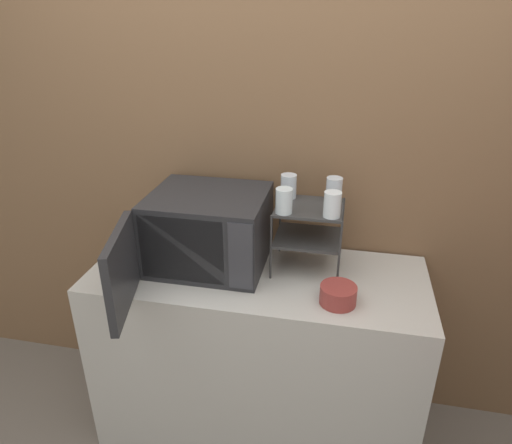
{
  "coord_description": "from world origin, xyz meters",
  "views": [
    {
      "loc": [
        0.35,
        -1.39,
        1.96
      ],
      "look_at": [
        -0.01,
        0.33,
        1.14
      ],
      "focal_mm": 32.0,
      "sensor_mm": 36.0,
      "label": 1
    }
  ],
  "objects_px": {
    "bowl": "(338,295)",
    "glass_back_left": "(289,186)",
    "glass_front_right": "(332,204)",
    "glass_front_left": "(284,201)",
    "dish_rack": "(308,224)",
    "microwave": "(206,231)",
    "glass_back_right": "(334,189)"
  },
  "relations": [
    {
      "from": "bowl",
      "to": "glass_front_left",
      "type": "bearing_deg",
      "value": 146.14
    },
    {
      "from": "glass_back_left",
      "to": "glass_front_right",
      "type": "bearing_deg",
      "value": -40.2
    },
    {
      "from": "dish_rack",
      "to": "glass_front_right",
      "type": "distance_m",
      "value": 0.19
    },
    {
      "from": "dish_rack",
      "to": "glass_back_left",
      "type": "bearing_deg",
      "value": 140.53
    },
    {
      "from": "glass_back_right",
      "to": "bowl",
      "type": "xyz_separation_m",
      "value": [
        0.06,
        -0.34,
        -0.31
      ]
    },
    {
      "from": "bowl",
      "to": "glass_back_left",
      "type": "bearing_deg",
      "value": 126.96
    },
    {
      "from": "glass_front_right",
      "to": "bowl",
      "type": "height_order",
      "value": "glass_front_right"
    },
    {
      "from": "microwave",
      "to": "glass_front_right",
      "type": "distance_m",
      "value": 0.57
    },
    {
      "from": "microwave",
      "to": "glass_front_left",
      "type": "distance_m",
      "value": 0.39
    },
    {
      "from": "glass_front_left",
      "to": "glass_back_left",
      "type": "relative_size",
      "value": 1.0
    },
    {
      "from": "glass_back_left",
      "to": "glass_front_left",
      "type": "bearing_deg",
      "value": -88.11
    },
    {
      "from": "glass_back_right",
      "to": "glass_front_right",
      "type": "distance_m",
      "value": 0.17
    },
    {
      "from": "glass_front_right",
      "to": "glass_back_left",
      "type": "xyz_separation_m",
      "value": [
        -0.2,
        0.17,
        0.0
      ]
    },
    {
      "from": "dish_rack",
      "to": "glass_front_right",
      "type": "xyz_separation_m",
      "value": [
        0.1,
        -0.08,
        0.13
      ]
    },
    {
      "from": "glass_front_left",
      "to": "glass_back_right",
      "type": "height_order",
      "value": "same"
    },
    {
      "from": "glass_back_right",
      "to": "microwave",
      "type": "bearing_deg",
      "value": -164.59
    },
    {
      "from": "glass_back_left",
      "to": "bowl",
      "type": "relative_size",
      "value": 0.72
    },
    {
      "from": "dish_rack",
      "to": "glass_front_left",
      "type": "bearing_deg",
      "value": -138.53
    },
    {
      "from": "glass_front_right",
      "to": "bowl",
      "type": "distance_m",
      "value": 0.36
    },
    {
      "from": "glass_back_right",
      "to": "glass_front_right",
      "type": "height_order",
      "value": "same"
    },
    {
      "from": "dish_rack",
      "to": "glass_back_right",
      "type": "height_order",
      "value": "glass_back_right"
    },
    {
      "from": "microwave",
      "to": "glass_back_left",
      "type": "xyz_separation_m",
      "value": [
        0.34,
        0.15,
        0.18
      ]
    },
    {
      "from": "glass_back_left",
      "to": "dish_rack",
      "type": "bearing_deg",
      "value": -39.47
    },
    {
      "from": "dish_rack",
      "to": "glass_back_right",
      "type": "xyz_separation_m",
      "value": [
        0.09,
        0.09,
        0.13
      ]
    },
    {
      "from": "glass_back_left",
      "to": "glass_back_right",
      "type": "bearing_deg",
      "value": 0.42
    },
    {
      "from": "glass_front_left",
      "to": "microwave",
      "type": "bearing_deg",
      "value": 176.25
    },
    {
      "from": "microwave",
      "to": "glass_back_right",
      "type": "xyz_separation_m",
      "value": [
        0.54,
        0.15,
        0.18
      ]
    },
    {
      "from": "glass_front_left",
      "to": "glass_back_right",
      "type": "bearing_deg",
      "value": 41.85
    },
    {
      "from": "glass_front_left",
      "to": "glass_front_right",
      "type": "relative_size",
      "value": 1.0
    },
    {
      "from": "glass_front_left",
      "to": "glass_front_right",
      "type": "xyz_separation_m",
      "value": [
        0.19,
        0.0,
        0.0
      ]
    },
    {
      "from": "glass_back_right",
      "to": "glass_front_right",
      "type": "bearing_deg",
      "value": -89.32
    },
    {
      "from": "glass_front_left",
      "to": "glass_back_left",
      "type": "bearing_deg",
      "value": 91.89
    }
  ]
}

